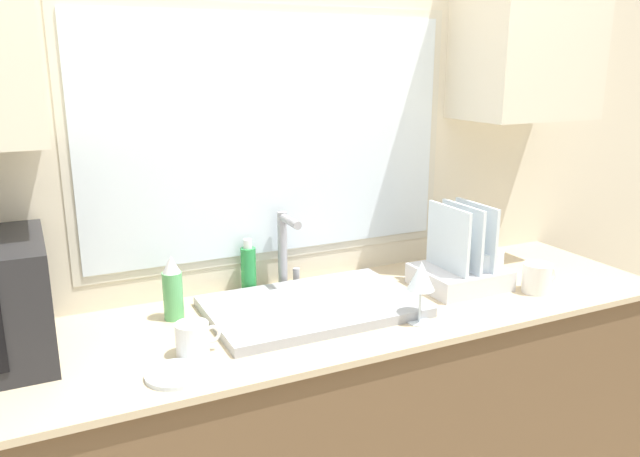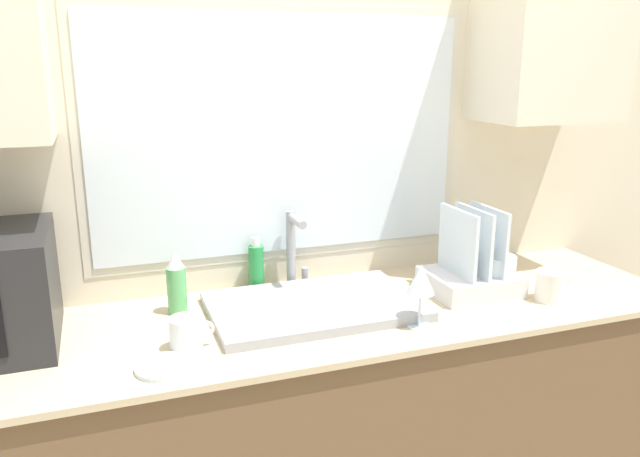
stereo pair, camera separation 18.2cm
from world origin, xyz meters
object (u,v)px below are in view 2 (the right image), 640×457
Objects in this scene: spray_bottle at (176,284)px; wine_glass at (421,281)px; faucet at (293,245)px; mug_near_sink at (187,333)px; soap_bottle at (256,266)px; dish_rack at (474,271)px.

wine_glass is at bearing -27.80° from spray_bottle.
wine_glass is (0.25, -0.44, -0.01)m from faucet.
faucet is 2.20× the size of mug_near_sink.
mug_near_sink is (-0.29, -0.38, -0.04)m from soap_bottle.
faucet reaches higher than wine_glass.
wine_glass is at bearing -60.85° from faucet.
soap_bottle is (0.28, 0.12, -0.01)m from spray_bottle.
faucet is 1.34× the size of spray_bottle.
faucet is at bearing 41.13° from mug_near_sink.
dish_rack is 2.40× the size of mug_near_sink.
mug_near_sink is (-0.01, -0.27, -0.05)m from spray_bottle.
mug_near_sink is (-0.97, -0.11, -0.03)m from dish_rack.
mug_near_sink is 0.63× the size of wine_glass.
mug_near_sink is at bearing -92.01° from spray_bottle.
spray_bottle is 1.04× the size of wine_glass.
spray_bottle is 0.27m from mug_near_sink.
spray_bottle is at bearing -166.50° from faucet.
faucet is 0.51m from wine_glass.
dish_rack reaches higher than soap_bottle.
mug_near_sink is (-0.42, -0.36, -0.11)m from faucet.
faucet reaches higher than mug_near_sink.
dish_rack is at bearing 6.66° from mug_near_sink.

